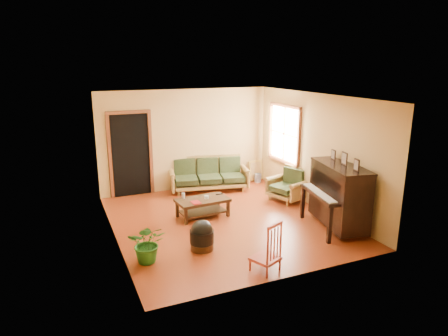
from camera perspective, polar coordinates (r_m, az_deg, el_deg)
name	(u,v)px	position (r m, az deg, el deg)	size (l,w,h in m)	color
floor	(225,221)	(8.52, 0.08, -7.54)	(5.00, 5.00, 0.00)	maroon
doorway	(131,155)	(10.10, -13.18, 1.76)	(1.08, 0.16, 2.05)	black
window	(284,134)	(10.21, 8.62, 4.85)	(0.12, 1.36, 1.46)	white
sofa	(209,174)	(10.36, -2.13, -0.91)	(2.01, 0.84, 0.86)	olive
coffee_table	(203,208)	(8.68, -3.07, -5.70)	(1.11, 0.61, 0.40)	black
armchair	(286,184)	(9.71, 8.90, -2.33)	(0.77, 0.81, 0.81)	olive
piano	(339,197)	(8.28, 16.11, -3.98)	(0.88, 1.49, 1.31)	black
footstool	(202,239)	(7.23, -3.17, -10.04)	(0.43, 0.43, 0.41)	black
red_chair	(265,246)	(6.49, 5.94, -11.04)	(0.40, 0.43, 0.85)	maroon
leaning_frame	(256,170)	(11.30, 4.56, -0.30)	(0.45, 0.10, 0.60)	gold
ceramic_crock	(258,178)	(11.19, 4.86, -1.42)	(0.19, 0.19, 0.24)	#325097
potted_plant	(148,243)	(6.87, -10.81, -10.46)	(0.62, 0.54, 0.69)	#1F5D1A
book	(192,203)	(8.34, -4.59, -5.04)	(0.17, 0.23, 0.02)	maroon
candle	(183,196)	(8.66, -5.84, -3.96)	(0.07, 0.07, 0.12)	silver
glass_jar	(207,197)	(8.63, -2.51, -4.17)	(0.09, 0.09, 0.06)	silver
remote	(219,194)	(8.89, -0.70, -3.74)	(0.16, 0.04, 0.02)	black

